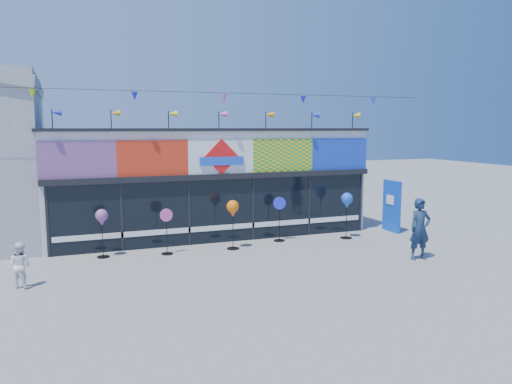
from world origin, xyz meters
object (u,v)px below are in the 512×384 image
spinner_2 (233,210)px  child (20,265)px  spinner_1 (167,230)px  spinner_4 (347,202)px  spinner_3 (279,218)px  spinner_0 (102,219)px  adult_man (420,229)px  blue_sign (392,206)px

spinner_2 → child: size_ratio=1.41×
spinner_1 → spinner_4: bearing=-0.4°
spinner_3 → spinner_4: spinner_4 is taller
spinner_0 → adult_man: bearing=-22.2°
child → spinner_1: bearing=-119.9°
spinner_3 → blue_sign: bearing=-0.2°
blue_sign → child: size_ratio=1.71×
blue_sign → spinner_3: bearing=-179.0°
spinner_1 → child: spinner_1 is taller
blue_sign → child: 13.52m
spinner_3 → adult_man: size_ratio=0.84×
blue_sign → adult_man: 4.28m
spinner_2 → spinner_4: 4.49m
spinner_0 → spinner_3: (6.20, 0.11, -0.39)m
adult_man → blue_sign: bearing=70.3°
spinner_0 → adult_man: 10.05m
spinner_3 → spinner_0: bearing=-179.0°
spinner_0 → spinner_2: (4.23, -0.43, 0.10)m
spinner_1 → spinner_3: size_ratio=0.93×
blue_sign → spinner_3: (-4.87, 0.01, -0.17)m
blue_sign → child: (-13.28, -2.49, -0.43)m
spinner_4 → spinner_0: bearing=177.5°
adult_man → child: size_ratio=1.62×
spinner_1 → adult_man: 8.09m
spinner_2 → spinner_4: bearing=0.7°
spinner_4 → spinner_3: bearing=169.1°
blue_sign → adult_man: size_ratio=1.05×
blue_sign → spinner_2: (-6.84, -0.53, 0.32)m
spinner_0 → spinner_1: bearing=-9.3°
blue_sign → spinner_4: blue_sign is taller
spinner_2 → spinner_0: bearing=174.2°
spinner_2 → spinner_1: bearing=177.3°
spinner_0 → child: 3.32m
blue_sign → spinner_2: size_ratio=1.21×
spinner_1 → spinner_2: (2.24, -0.10, 0.55)m
spinner_1 → spinner_3: 4.23m
blue_sign → spinner_1: size_ratio=1.35×
spinner_3 → spinner_4: size_ratio=0.94×
spinner_1 → spinner_4: size_ratio=0.87×
child → spinner_0: bearing=-98.8°
adult_man → spinner_3: bearing=133.2°
spinner_2 → blue_sign: bearing=4.4°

